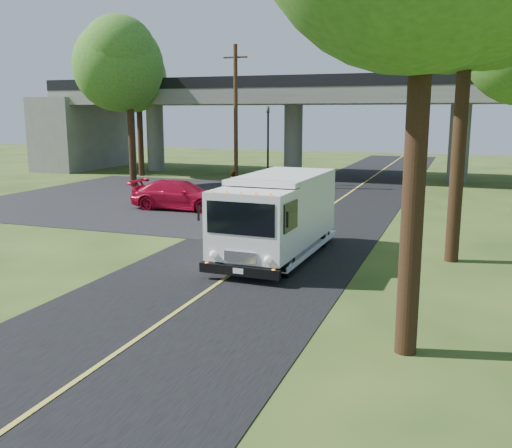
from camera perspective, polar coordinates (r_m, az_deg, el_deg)
The scene contains 12 objects.
ground at distance 13.08m, azimuth -10.99°, elevation -10.78°, with size 120.00×120.00×0.00m, color #2C4117.
road at distance 21.86m, azimuth 2.54°, elevation -1.63°, with size 7.00×90.00×0.02m, color black.
parking_lot at distance 33.60m, azimuth -11.40°, elevation 2.65°, with size 16.00×18.00×0.01m, color black.
lane_line at distance 21.86m, azimuth 2.54°, elevation -1.58°, with size 0.12×90.00×0.01m, color gold.
overpass at distance 42.83m, azimuth 11.63°, elevation 10.54°, with size 54.00×10.00×7.30m.
traffic_signal at distance 38.43m, azimuth 1.21°, elevation 8.70°, with size 0.18×0.22×5.20m.
utility_pole at distance 37.04m, azimuth -2.04°, elevation 10.76°, with size 1.60×0.26×9.00m.
tree_left_lot at distance 38.10m, azimuth -12.50°, elevation 15.50°, with size 5.60×5.50×10.50m.
tree_left_far at distance 44.74m, azimuth -11.60°, elevation 14.27°, with size 5.26×5.16×9.89m.
step_van at distance 19.00m, azimuth 2.16°, elevation 1.04°, with size 2.63×6.68×2.77m.
red_sedan at distance 28.98m, azimuth -7.60°, elevation 2.90°, with size 2.05×5.04×1.46m, color #B50B28.
pedestrian at distance 31.80m, azimuth -2.27°, elevation 3.86°, with size 0.59×0.39×1.62m, color gray.
Camera 1 is at (6.37, -10.35, 4.84)m, focal length 40.00 mm.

